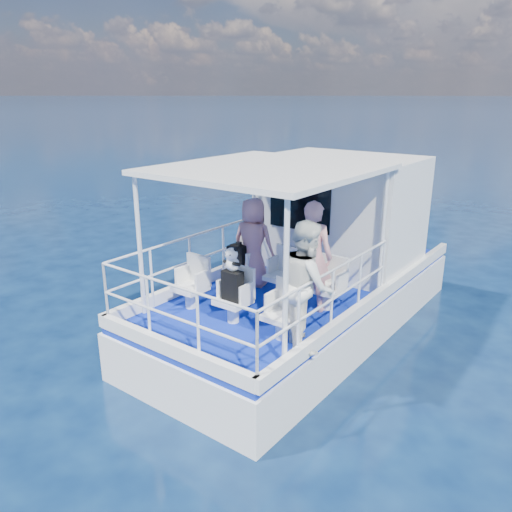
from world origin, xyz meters
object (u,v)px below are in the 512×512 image
(passenger_stbd_aft, at_px, (306,285))
(backpack_center, at_px, (233,286))
(passenger_port_fwd, at_px, (253,242))
(panda, at_px, (232,259))

(passenger_stbd_aft, relative_size, backpack_center, 3.81)
(passenger_port_fwd, distance_m, passenger_stbd_aft, 2.40)
(passenger_stbd_aft, bearing_deg, backpack_center, 50.27)
(passenger_stbd_aft, distance_m, panda, 1.24)
(passenger_port_fwd, xyz_separation_m, backpack_center, (0.74, -1.47, -0.19))
(passenger_stbd_aft, bearing_deg, panda, 49.34)
(passenger_stbd_aft, distance_m, backpack_center, 1.25)
(passenger_stbd_aft, xyz_separation_m, backpack_center, (-1.22, -0.10, -0.28))
(passenger_stbd_aft, height_order, panda, passenger_stbd_aft)
(passenger_port_fwd, xyz_separation_m, passenger_stbd_aft, (1.96, -1.38, 0.08))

